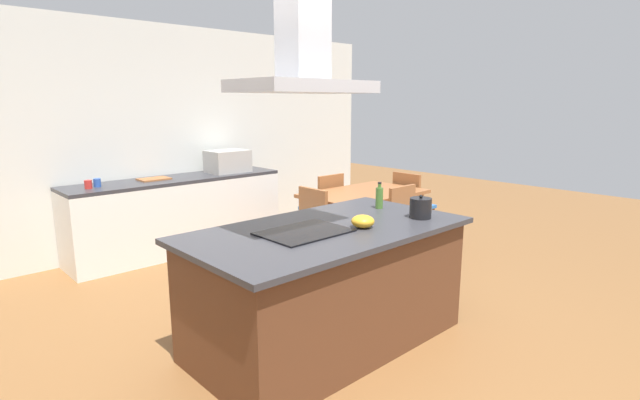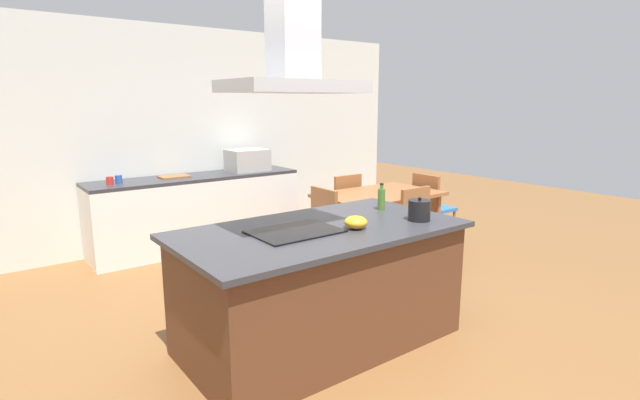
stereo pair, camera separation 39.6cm
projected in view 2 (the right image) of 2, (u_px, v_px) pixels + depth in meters
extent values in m
plane|color=brown|center=(231.00, 283.00, 4.85)|extent=(16.00, 16.00, 0.00)
cube|color=silver|center=(162.00, 138.00, 5.95)|extent=(7.20, 0.10, 2.70)
cube|color=#59331E|center=(320.00, 288.00, 3.59)|extent=(1.99, 1.03, 0.86)
cube|color=#333338|center=(320.00, 230.00, 3.50)|extent=(2.09, 1.13, 0.04)
cube|color=black|center=(295.00, 231.00, 3.36)|extent=(0.60, 0.44, 0.01)
cylinder|color=black|center=(419.00, 210.00, 3.68)|extent=(0.17, 0.17, 0.16)
sphere|color=black|center=(420.00, 199.00, 3.67)|extent=(0.03, 0.03, 0.03)
cone|color=black|center=(429.00, 207.00, 3.75)|extent=(0.06, 0.03, 0.04)
cylinder|color=#47722D|center=(381.00, 199.00, 4.05)|extent=(0.06, 0.06, 0.18)
cylinder|color=#47722D|center=(382.00, 187.00, 4.03)|extent=(0.03, 0.03, 0.04)
cylinder|color=black|center=(382.00, 184.00, 4.02)|extent=(0.03, 0.03, 0.01)
ellipsoid|color=gold|center=(356.00, 222.00, 3.45)|extent=(0.17, 0.17, 0.09)
cube|color=white|center=(198.00, 213.00, 6.00)|extent=(2.56, 0.62, 0.86)
cube|color=#333338|center=(196.00, 177.00, 5.91)|extent=(2.56, 0.62, 0.04)
cube|color=#B2AFAA|center=(247.00, 160.00, 6.30)|extent=(0.50, 0.38, 0.28)
cylinder|color=red|center=(110.00, 181.00, 5.26)|extent=(0.08, 0.08, 0.09)
cylinder|color=#2D56B2|center=(119.00, 179.00, 5.37)|extent=(0.08, 0.08, 0.09)
cube|color=#995B33|center=(174.00, 176.00, 5.79)|extent=(0.34, 0.24, 0.02)
cube|color=#995B33|center=(379.00, 195.00, 5.61)|extent=(1.40, 0.90, 0.04)
cylinder|color=#995B33|center=(360.00, 242.00, 5.04)|extent=(0.06, 0.06, 0.71)
cylinder|color=#995B33|center=(438.00, 224.00, 5.77)|extent=(0.06, 0.06, 0.71)
cylinder|color=#995B33|center=(317.00, 227.00, 5.61)|extent=(0.06, 0.06, 0.71)
cylinder|color=#995B33|center=(393.00, 213.00, 6.34)|extent=(0.06, 0.06, 0.71)
cube|color=#2D6BB7|center=(338.00, 208.00, 6.26)|extent=(0.42, 0.42, 0.04)
cube|color=#995B33|center=(348.00, 192.00, 6.07)|extent=(0.42, 0.04, 0.44)
cylinder|color=#995B33|center=(319.00, 225.00, 6.34)|extent=(0.04, 0.04, 0.41)
cylinder|color=#995B33|center=(340.00, 221.00, 6.55)|extent=(0.04, 0.04, 0.41)
cylinder|color=#995B33|center=(336.00, 230.00, 6.06)|extent=(0.04, 0.04, 0.41)
cylinder|color=#995B33|center=(358.00, 226.00, 6.27)|extent=(0.04, 0.04, 0.41)
cube|color=#2D6BB7|center=(428.00, 233.00, 5.09)|extent=(0.42, 0.42, 0.04)
cube|color=#995B33|center=(415.00, 208.00, 5.19)|extent=(0.42, 0.04, 0.44)
cylinder|color=#995B33|center=(452.00, 255.00, 5.10)|extent=(0.04, 0.04, 0.41)
cylinder|color=#995B33|center=(429.00, 261.00, 4.89)|extent=(0.04, 0.04, 0.41)
cylinder|color=#995B33|center=(425.00, 247.00, 5.38)|extent=(0.04, 0.04, 0.41)
cylinder|color=#995B33|center=(403.00, 253.00, 5.17)|extent=(0.04, 0.04, 0.41)
cube|color=#2D6BB7|center=(310.00, 233.00, 5.09)|extent=(0.42, 0.42, 0.04)
cube|color=#995B33|center=(324.00, 209.00, 5.15)|extent=(0.04, 0.42, 0.44)
cylinder|color=#995B33|center=(306.00, 261.00, 4.88)|extent=(0.04, 0.04, 0.41)
cylinder|color=#995B33|center=(286.00, 253.00, 5.17)|extent=(0.04, 0.04, 0.41)
cylinder|color=#995B33|center=(333.00, 255.00, 5.10)|extent=(0.04, 0.04, 0.41)
cylinder|color=#995B33|center=(313.00, 247.00, 5.38)|extent=(0.04, 0.04, 0.41)
cube|color=#2D6BB7|center=(434.00, 208.00, 6.26)|extent=(0.42, 0.42, 0.04)
cube|color=#995B33|center=(425.00, 192.00, 6.10)|extent=(0.04, 0.42, 0.44)
cylinder|color=#995B33|center=(432.00, 221.00, 6.56)|extent=(0.04, 0.04, 0.41)
cylinder|color=#995B33|center=(454.00, 226.00, 6.27)|extent=(0.04, 0.04, 0.41)
cylinder|color=#995B33|center=(414.00, 225.00, 6.34)|extent=(0.04, 0.04, 0.41)
cylinder|color=#995B33|center=(435.00, 230.00, 6.06)|extent=(0.04, 0.04, 0.41)
cube|color=#ADADB2|center=(293.00, 87.00, 3.17)|extent=(0.90, 0.55, 0.08)
cube|color=#ADADB2|center=(293.00, 24.00, 3.09)|extent=(0.28, 0.24, 0.70)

